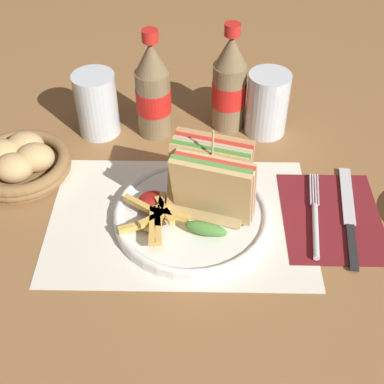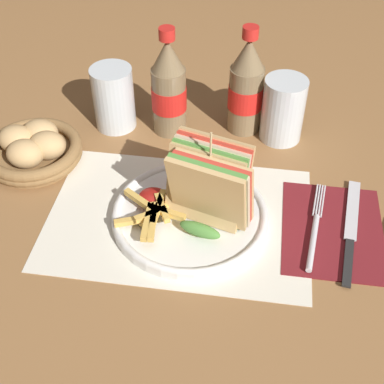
{
  "view_description": "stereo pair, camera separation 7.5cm",
  "coord_description": "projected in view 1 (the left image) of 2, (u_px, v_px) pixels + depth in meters",
  "views": [
    {
      "loc": [
        0.03,
        -0.55,
        0.59
      ],
      "look_at": [
        0.02,
        0.03,
        0.04
      ],
      "focal_mm": 50.0,
      "sensor_mm": 36.0,
      "label": 1
    },
    {
      "loc": [
        0.1,
        -0.55,
        0.59
      ],
      "look_at": [
        0.02,
        0.03,
        0.04
      ],
      "focal_mm": 50.0,
      "sensor_mm": 36.0,
      "label": 2
    }
  ],
  "objects": [
    {
      "name": "ground_plane",
      "position": [
        180.0,
        226.0,
        0.81
      ],
      "size": [
        4.0,
        4.0,
        0.0
      ],
      "primitive_type": "plane",
      "color": "olive"
    },
    {
      "name": "placemat",
      "position": [
        182.0,
        218.0,
        0.82
      ],
      "size": [
        0.4,
        0.27,
        0.0
      ],
      "color": "silver",
      "rests_on": "ground_plane"
    },
    {
      "name": "plate_main",
      "position": [
        192.0,
        215.0,
        0.81
      ],
      "size": [
        0.24,
        0.24,
        0.02
      ],
      "color": "white",
      "rests_on": "ground_plane"
    },
    {
      "name": "club_sandwich",
      "position": [
        211.0,
        185.0,
        0.76
      ],
      "size": [
        0.13,
        0.12,
        0.15
      ],
      "color": "tan",
      "rests_on": "plate_main"
    },
    {
      "name": "fries_pile",
      "position": [
        156.0,
        217.0,
        0.78
      ],
      "size": [
        0.1,
        0.1,
        0.02
      ],
      "color": "gold",
      "rests_on": "plate_main"
    },
    {
      "name": "ketchup_blob",
      "position": [
        153.0,
        200.0,
        0.81
      ],
      "size": [
        0.04,
        0.04,
        0.02
      ],
      "color": "maroon",
      "rests_on": "plate_main"
    },
    {
      "name": "napkin",
      "position": [
        331.0,
        216.0,
        0.82
      ],
      "size": [
        0.15,
        0.19,
        0.0
      ],
      "color": "maroon",
      "rests_on": "ground_plane"
    },
    {
      "name": "fork",
      "position": [
        315.0,
        221.0,
        0.8
      ],
      "size": [
        0.03,
        0.18,
        0.01
      ],
      "rotation": [
        0.0,
        0.0,
        -0.13
      ],
      "color": "silver",
      "rests_on": "napkin"
    },
    {
      "name": "knife",
      "position": [
        349.0,
        216.0,
        0.81
      ],
      "size": [
        0.04,
        0.22,
        0.0
      ],
      "rotation": [
        0.0,
        0.0,
        -0.13
      ],
      "color": "black",
      "rests_on": "napkin"
    },
    {
      "name": "coke_bottle_near",
      "position": [
        153.0,
        91.0,
        0.92
      ],
      "size": [
        0.06,
        0.06,
        0.2
      ],
      "color": "#7A6647",
      "rests_on": "ground_plane"
    },
    {
      "name": "coke_bottle_far",
      "position": [
        229.0,
        85.0,
        0.94
      ],
      "size": [
        0.06,
        0.06,
        0.2
      ],
      "color": "#7A6647",
      "rests_on": "ground_plane"
    },
    {
      "name": "glass_near",
      "position": [
        267.0,
        107.0,
        0.95
      ],
      "size": [
        0.07,
        0.07,
        0.12
      ],
      "color": "silver",
      "rests_on": "ground_plane"
    },
    {
      "name": "glass_far",
      "position": [
        97.0,
        108.0,
        0.95
      ],
      "size": [
        0.07,
        0.07,
        0.12
      ],
      "color": "silver",
      "rests_on": "ground_plane"
    },
    {
      "name": "bread_basket",
      "position": [
        20.0,
        162.0,
        0.88
      ],
      "size": [
        0.17,
        0.17,
        0.06
      ],
      "color": "olive",
      "rests_on": "ground_plane"
    }
  ]
}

